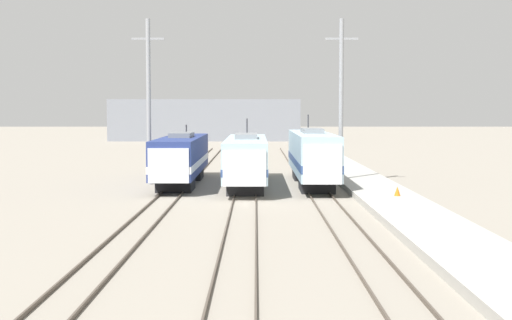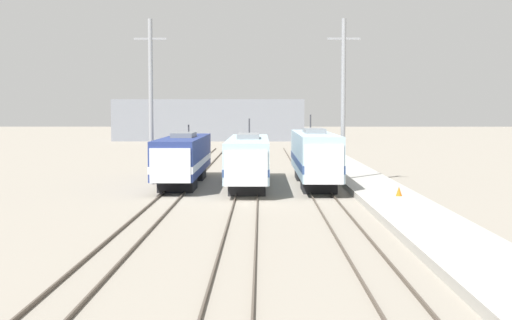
{
  "view_description": "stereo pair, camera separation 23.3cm",
  "coord_description": "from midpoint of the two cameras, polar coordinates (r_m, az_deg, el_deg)",
  "views": [
    {
      "loc": [
        0.73,
        -45.29,
        5.76
      ],
      "look_at": [
        0.62,
        1.82,
        2.44
      ],
      "focal_mm": 50.0,
      "sensor_mm": 36.0,
      "label": 1
    },
    {
      "loc": [
        0.96,
        -45.29,
        5.76
      ],
      "look_at": [
        0.62,
        1.82,
        2.44
      ],
      "focal_mm": 50.0,
      "sensor_mm": 36.0,
      "label": 2
    }
  ],
  "objects": [
    {
      "name": "depot_building",
      "position": [
        136.33,
        -3.94,
        3.22
      ],
      "size": [
        35.34,
        12.01,
        7.72
      ],
      "color": "gray",
      "rests_on": "ground_plane"
    },
    {
      "name": "rail_pair_far_left",
      "position": [
        46.02,
        -7.21,
        -3.1
      ],
      "size": [
        1.51,
        120.0,
        0.15
      ],
      "color": "#4C4238",
      "rests_on": "ground_plane"
    },
    {
      "name": "catenary_tower_left",
      "position": [
        55.66,
        -8.57,
        4.81
      ],
      "size": [
        2.52,
        0.35,
        12.73
      ],
      "color": "gray",
      "rests_on": "ground_plane"
    },
    {
      "name": "locomotive_far_right",
      "position": [
        54.54,
        4.53,
        0.31
      ],
      "size": [
        2.79,
        17.99,
        5.38
      ],
      "color": "#232326",
      "rests_on": "ground_plane"
    },
    {
      "name": "rail_pair_center",
      "position": [
        45.65,
        -0.93,
        -3.13
      ],
      "size": [
        1.51,
        120.0,
        0.15
      ],
      "color": "#4C4238",
      "rests_on": "ground_plane"
    },
    {
      "name": "rail_pair_far_right",
      "position": [
        45.84,
        5.37,
        -3.12
      ],
      "size": [
        1.51,
        120.0,
        0.15
      ],
      "color": "#4C4238",
      "rests_on": "ground_plane"
    },
    {
      "name": "ground_plane",
      "position": [
        45.66,
        -0.93,
        -3.22
      ],
      "size": [
        400.0,
        400.0,
        0.0
      ],
      "primitive_type": "plane",
      "color": "gray"
    },
    {
      "name": "traffic_cone",
      "position": [
        45.22,
        11.23,
        -2.46
      ],
      "size": [
        0.39,
        0.39,
        0.59
      ],
      "color": "orange",
      "rests_on": "platform"
    },
    {
      "name": "locomotive_center",
      "position": [
        53.21,
        -0.78,
        0.04
      ],
      "size": [
        3.01,
        17.95,
        5.07
      ],
      "color": "#232326",
      "rests_on": "ground_plane"
    },
    {
      "name": "platform",
      "position": [
        46.37,
        10.37,
        -2.92
      ],
      "size": [
        4.0,
        120.0,
        0.42
      ],
      "color": "#A8A59E",
      "rests_on": "ground_plane"
    },
    {
      "name": "locomotive_far_left",
      "position": [
        55.02,
        -5.99,
        0.17
      ],
      "size": [
        2.98,
        17.0,
        4.54
      ],
      "color": "black",
      "rests_on": "ground_plane"
    },
    {
      "name": "catenary_tower_right",
      "position": [
        55.4,
        6.83,
        4.83
      ],
      "size": [
        2.52,
        0.35,
        12.73
      ],
      "color": "gray",
      "rests_on": "ground_plane"
    }
  ]
}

